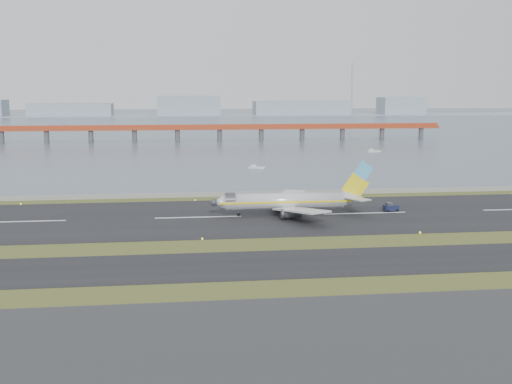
{
  "coord_description": "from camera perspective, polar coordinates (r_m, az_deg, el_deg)",
  "views": [
    {
      "loc": [
        -4.76,
        -116.86,
        29.57
      ],
      "look_at": [
        12.56,
        22.0,
        7.08
      ],
      "focal_mm": 45.0,
      "sensor_mm": 36.0,
      "label": 1
    }
  ],
  "objects": [
    {
      "name": "taxiway_strip",
      "position": [
        109.04,
        -4.37,
        -6.6
      ],
      "size": [
        1000.0,
        18.0,
        0.1
      ],
      "primitive_type": "cube",
      "color": "black",
      "rests_on": "ground"
    },
    {
      "name": "bay_water",
      "position": [
        577.64,
        -6.66,
        6.14
      ],
      "size": [
        1400.0,
        800.0,
        1.3
      ],
      "primitive_type": "cube",
      "color": "#4E5C6F",
      "rests_on": "ground"
    },
    {
      "name": "apron_strip",
      "position": [
        68.71,
        -2.55,
        -16.32
      ],
      "size": [
        1000.0,
        50.0,
        0.1
      ],
      "primitive_type": "cube",
      "color": "#313134",
      "rests_on": "ground"
    },
    {
      "name": "airliner",
      "position": [
        151.61,
        3.15,
        -0.8
      ],
      "size": [
        38.52,
        32.89,
        12.8
      ],
      "color": "silver",
      "rests_on": "ground"
    },
    {
      "name": "pushback_tug",
      "position": [
        159.55,
        11.89,
        -1.35
      ],
      "size": [
        3.74,
        2.51,
        2.24
      ],
      "rotation": [
        0.0,
        0.0,
        0.15
      ],
      "color": "#131A35",
      "rests_on": "ground"
    },
    {
      "name": "ground",
      "position": [
        120.64,
        -4.65,
        -5.09
      ],
      "size": [
        1000.0,
        1000.0,
        0.0
      ],
      "primitive_type": "plane",
      "color": "#334719",
      "rests_on": "ground"
    },
    {
      "name": "seawall",
      "position": [
        179.3,
        -5.49,
        -0.24
      ],
      "size": [
        1000.0,
        2.5,
        1.0
      ],
      "primitive_type": "cube",
      "color": "gray",
      "rests_on": "ground"
    },
    {
      "name": "workboat_near",
      "position": [
        241.45,
        0.06,
        2.21
      ],
      "size": [
        6.46,
        4.32,
        1.51
      ],
      "rotation": [
        0.0,
        0.0,
        -0.42
      ],
      "color": "silver",
      "rests_on": "ground"
    },
    {
      "name": "far_shoreline",
      "position": [
        737.47,
        -5.72,
        7.26
      ],
      "size": [
        1400.0,
        80.0,
        60.5
      ],
      "color": "#919FAB",
      "rests_on": "ground"
    },
    {
      "name": "runway_strip",
      "position": [
        149.88,
        -5.15,
        -2.27
      ],
      "size": [
        1000.0,
        45.0,
        0.1
      ],
      "primitive_type": "cube",
      "color": "black",
      "rests_on": "ground"
    },
    {
      "name": "red_pier",
      "position": [
        368.37,
        -3.26,
        5.65
      ],
      "size": [
        260.0,
        5.0,
        10.2
      ],
      "color": "#A1391B",
      "rests_on": "ground"
    },
    {
      "name": "workboat_far",
      "position": [
        310.09,
        10.38,
        3.61
      ],
      "size": [
        6.84,
        3.08,
        1.6
      ],
      "rotation": [
        0.0,
        0.0,
        0.16
      ],
      "color": "silver",
      "rests_on": "ground"
    }
  ]
}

